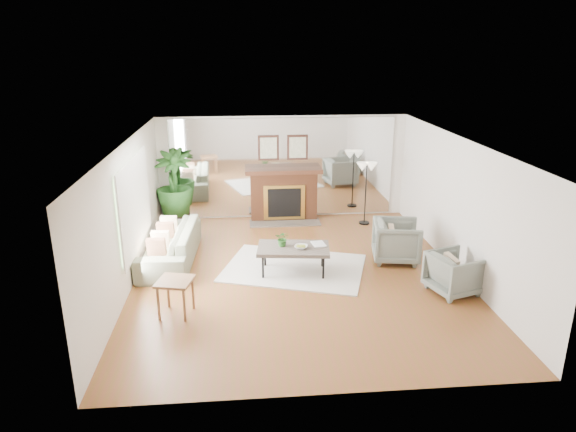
{
  "coord_description": "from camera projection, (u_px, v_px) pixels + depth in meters",
  "views": [
    {
      "loc": [
        -0.98,
        -8.72,
        4.07
      ],
      "look_at": [
        -0.14,
        0.6,
        0.96
      ],
      "focal_mm": 32.0,
      "sensor_mm": 36.0,
      "label": 1
    }
  ],
  "objects": [
    {
      "name": "armchair_front",
      "position": [
        454.0,
        273.0,
        8.81
      ],
      "size": [
        0.99,
        0.98,
        0.72
      ],
      "primitive_type": "imported",
      "rotation": [
        0.0,
        0.0,
        1.88
      ],
      "color": "slate",
      "rests_on": "ground"
    },
    {
      "name": "wall_left",
      "position": [
        129.0,
        216.0,
        8.96
      ],
      "size": [
        0.02,
        7.0,
        2.5
      ],
      "primitive_type": "cube",
      "color": "silver",
      "rests_on": "ground"
    },
    {
      "name": "wall_back",
      "position": [
        283.0,
        167.0,
        12.52
      ],
      "size": [
        6.0,
        0.02,
        2.5
      ],
      "primitive_type": "cube",
      "color": "silver",
      "rests_on": "ground"
    },
    {
      "name": "mirror_panel",
      "position": [
        283.0,
        168.0,
        12.5
      ],
      "size": [
        5.4,
        0.04,
        2.4
      ],
      "primitive_type": "cube",
      "color": "silver",
      "rests_on": "wall_back"
    },
    {
      "name": "wall_right",
      "position": [
        459.0,
        207.0,
        9.47
      ],
      "size": [
        0.02,
        7.0,
        2.5
      ],
      "primitive_type": "cube",
      "color": "silver",
      "rests_on": "ground"
    },
    {
      "name": "book",
      "position": [
        313.0,
        245.0,
        9.57
      ],
      "size": [
        0.28,
        0.35,
        0.02
      ],
      "primitive_type": "imported",
      "rotation": [
        0.0,
        0.0,
        0.14
      ],
      "color": "brown",
      "rests_on": "coffee_table"
    },
    {
      "name": "fireplace",
      "position": [
        284.0,
        193.0,
        12.48
      ],
      "size": [
        1.85,
        0.83,
        2.05
      ],
      "color": "brown",
      "rests_on": "ground"
    },
    {
      "name": "area_rug",
      "position": [
        294.0,
        268.0,
        9.86
      ],
      "size": [
        3.03,
        2.56,
        0.03
      ],
      "primitive_type": "cube",
      "rotation": [
        0.0,
        0.0,
        -0.31
      ],
      "color": "beige",
      "rests_on": "ground"
    },
    {
      "name": "tabletop_plant",
      "position": [
        283.0,
        238.0,
        9.51
      ],
      "size": [
        0.33,
        0.3,
        0.3
      ],
      "primitive_type": "imported",
      "rotation": [
        0.0,
        0.0,
        -0.31
      ],
      "color": "#2C5E22",
      "rests_on": "coffee_table"
    },
    {
      "name": "window_panel",
      "position": [
        134.0,
        204.0,
        9.31
      ],
      "size": [
        0.04,
        2.4,
        1.5
      ],
      "primitive_type": "cube",
      "color": "#B2E09E",
      "rests_on": "wall_left"
    },
    {
      "name": "sofa",
      "position": [
        170.0,
        245.0,
        10.12
      ],
      "size": [
        1.04,
        2.41,
        0.69
      ],
      "primitive_type": "imported",
      "rotation": [
        0.0,
        0.0,
        -1.62
      ],
      "color": "slate",
      "rests_on": "ground"
    },
    {
      "name": "coffee_table",
      "position": [
        293.0,
        249.0,
        9.52
      ],
      "size": [
        1.4,
        0.92,
        0.53
      ],
      "rotation": [
        0.0,
        0.0,
        -0.12
      ],
      "color": "#564B44",
      "rests_on": "ground"
    },
    {
      "name": "potted_ficus",
      "position": [
        174.0,
        186.0,
        12.02
      ],
      "size": [
        0.89,
        0.89,
        1.79
      ],
      "color": "black",
      "rests_on": "ground"
    },
    {
      "name": "fruit_bowl",
      "position": [
        301.0,
        247.0,
        9.43
      ],
      "size": [
        0.3,
        0.3,
        0.06
      ],
      "primitive_type": "imported",
      "rotation": [
        0.0,
        0.0,
        -0.32
      ],
      "color": "brown",
      "rests_on": "coffee_table"
    },
    {
      "name": "armchair_back",
      "position": [
        397.0,
        241.0,
        10.13
      ],
      "size": [
        1.04,
        1.01,
        0.82
      ],
      "primitive_type": "imported",
      "rotation": [
        0.0,
        0.0,
        1.4
      ],
      "color": "slate",
      "rests_on": "ground"
    },
    {
      "name": "ground",
      "position": [
        298.0,
        274.0,
        9.61
      ],
      "size": [
        7.0,
        7.0,
        0.0
      ],
      "primitive_type": "plane",
      "color": "brown",
      "rests_on": "ground"
    },
    {
      "name": "floor_lamp",
      "position": [
        367.0,
        172.0,
        11.96
      ],
      "size": [
        0.49,
        0.27,
        1.5
      ],
      "color": "black",
      "rests_on": "ground"
    },
    {
      "name": "side_table",
      "position": [
        175.0,
        286.0,
        8.04
      ],
      "size": [
        0.63,
        0.63,
        0.6
      ],
      "rotation": [
        0.0,
        0.0,
        -0.23
      ],
      "color": "brown",
      "rests_on": "ground"
    }
  ]
}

